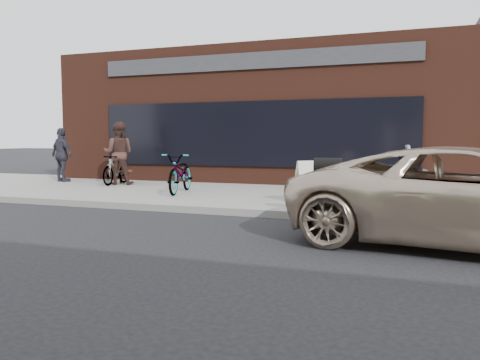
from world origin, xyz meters
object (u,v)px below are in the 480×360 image
at_px(cafe_patron_left, 119,153).
at_px(cafe_table, 121,171).
at_px(motorcycle, 362,190).
at_px(bicycle_front, 181,173).
at_px(cafe_patron_right, 62,155).
at_px(minivan, 474,197).
at_px(bicycle_rear, 116,169).
at_px(sandwich_sign, 309,182).

bearing_deg(cafe_patron_left, cafe_table, -83.89).
bearing_deg(motorcycle, bicycle_front, 147.54).
height_order(bicycle_front, cafe_patron_left, cafe_patron_left).
bearing_deg(cafe_table, cafe_patron_right, -177.54).
height_order(minivan, cafe_patron_right, cafe_patron_right).
height_order(motorcycle, cafe_table, motorcycle).
bearing_deg(bicycle_front, minivan, -40.18).
xyz_separation_m(bicycle_front, cafe_table, (-2.95, 1.69, -0.13)).
bearing_deg(bicycle_front, bicycle_rear, 143.77).
bearing_deg(cafe_patron_right, motorcycle, 176.23).
xyz_separation_m(sandwich_sign, cafe_patron_left, (-6.33, 2.23, 0.49)).
xyz_separation_m(bicycle_rear, cafe_patron_left, (0.06, 0.06, 0.49)).
height_order(minivan, bicycle_front, minivan).
distance_m(sandwich_sign, cafe_patron_left, 6.73).
relative_size(motorcycle, cafe_patron_left, 1.19).
bearing_deg(cafe_patron_right, cafe_patron_left, -167.06).
relative_size(bicycle_rear, cafe_table, 2.15).
bearing_deg(minivan, bicycle_front, 68.94).
bearing_deg(cafe_patron_left, bicycle_front, 134.20).
height_order(cafe_table, cafe_patron_right, cafe_patron_right).
height_order(minivan, sandwich_sign, minivan).
distance_m(motorcycle, cafe_patron_right, 10.59).
bearing_deg(motorcycle, bicycle_rear, 147.79).
relative_size(minivan, cafe_patron_right, 2.93).
distance_m(motorcycle, minivan, 2.08).
xyz_separation_m(bicycle_front, bicycle_rear, (-2.88, 1.34, -0.04)).
distance_m(bicycle_rear, cafe_patron_left, 0.50).
bearing_deg(sandwich_sign, minivan, -82.51).
height_order(sandwich_sign, cafe_patron_right, cafe_patron_right).
relative_size(cafe_patron_left, cafe_patron_right, 1.09).
relative_size(cafe_table, cafe_patron_right, 0.41).
bearing_deg(sandwich_sign, bicycle_front, 127.50).
height_order(minivan, bicycle_rear, minivan).
xyz_separation_m(cafe_table, cafe_patron_left, (0.13, -0.28, 0.58)).
bearing_deg(bicycle_front, cafe_table, 139.05).
xyz_separation_m(motorcycle, cafe_table, (-7.70, 3.97, -0.09)).
distance_m(motorcycle, cafe_patron_left, 8.43).
xyz_separation_m(minivan, cafe_patron_left, (-9.21, 4.94, 0.39)).
bearing_deg(bicycle_rear, cafe_patron_right, 168.54).
distance_m(minivan, sandwich_sign, 3.96).
bearing_deg(sandwich_sign, cafe_patron_left, 121.33).
bearing_deg(bicycle_front, cafe_patron_right, 151.44).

